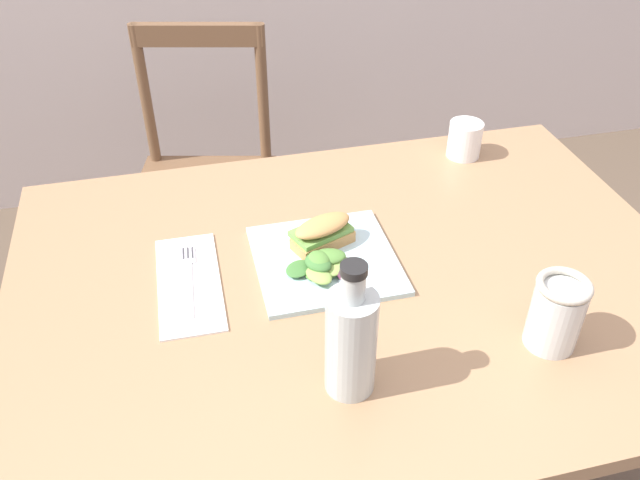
{
  "coord_description": "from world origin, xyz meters",
  "views": [
    {
      "loc": [
        -0.28,
        -0.67,
        1.48
      ],
      "look_at": [
        -0.05,
        0.24,
        0.76
      ],
      "focal_mm": 36.89,
      "sensor_mm": 36.0,
      "label": 1
    }
  ],
  "objects_px": {
    "dining_table": "(353,329)",
    "bottle_cold_brew": "(351,346)",
    "sandwich_half_front": "(322,232)",
    "plate_lunch": "(325,260)",
    "mason_jar_iced_tea": "(556,316)",
    "fork_on_napkin": "(189,275)",
    "cup_extra_side": "(465,140)",
    "chair_wooden_far": "(205,184)"
  },
  "relations": [
    {
      "from": "chair_wooden_far",
      "to": "plate_lunch",
      "type": "bearing_deg",
      "value": -78.06
    },
    {
      "from": "sandwich_half_front",
      "to": "bottle_cold_brew",
      "type": "height_order",
      "value": "bottle_cold_brew"
    },
    {
      "from": "plate_lunch",
      "to": "fork_on_napkin",
      "type": "xyz_separation_m",
      "value": [
        -0.24,
        0.02,
        0.0
      ]
    },
    {
      "from": "cup_extra_side",
      "to": "mason_jar_iced_tea",
      "type": "bearing_deg",
      "value": -100.31
    },
    {
      "from": "cup_extra_side",
      "to": "dining_table",
      "type": "bearing_deg",
      "value": -135.57
    },
    {
      "from": "chair_wooden_far",
      "to": "fork_on_napkin",
      "type": "relative_size",
      "value": 4.68
    },
    {
      "from": "dining_table",
      "to": "mason_jar_iced_tea",
      "type": "bearing_deg",
      "value": -42.14
    },
    {
      "from": "fork_on_napkin",
      "to": "cup_extra_side",
      "type": "bearing_deg",
      "value": 23.86
    },
    {
      "from": "bottle_cold_brew",
      "to": "fork_on_napkin",
      "type": "bearing_deg",
      "value": 124.98
    },
    {
      "from": "chair_wooden_far",
      "to": "mason_jar_iced_tea",
      "type": "xyz_separation_m",
      "value": [
        0.45,
        -1.05,
        0.35
      ]
    },
    {
      "from": "dining_table",
      "to": "sandwich_half_front",
      "type": "height_order",
      "value": "sandwich_half_front"
    },
    {
      "from": "dining_table",
      "to": "plate_lunch",
      "type": "xyz_separation_m",
      "value": [
        -0.04,
        0.05,
        0.13
      ]
    },
    {
      "from": "chair_wooden_far",
      "to": "fork_on_napkin",
      "type": "xyz_separation_m",
      "value": [
        -0.07,
        -0.77,
        0.3
      ]
    },
    {
      "from": "dining_table",
      "to": "sandwich_half_front",
      "type": "xyz_separation_m",
      "value": [
        -0.04,
        0.09,
        0.17
      ]
    },
    {
      "from": "chair_wooden_far",
      "to": "plate_lunch",
      "type": "height_order",
      "value": "chair_wooden_far"
    },
    {
      "from": "dining_table",
      "to": "chair_wooden_far",
      "type": "height_order",
      "value": "chair_wooden_far"
    },
    {
      "from": "plate_lunch",
      "to": "mason_jar_iced_tea",
      "type": "xyz_separation_m",
      "value": [
        0.29,
        -0.27,
        0.05
      ]
    },
    {
      "from": "fork_on_napkin",
      "to": "mason_jar_iced_tea",
      "type": "xyz_separation_m",
      "value": [
        0.53,
        -0.29,
        0.05
      ]
    },
    {
      "from": "sandwich_half_front",
      "to": "chair_wooden_far",
      "type": "bearing_deg",
      "value": 102.84
    },
    {
      "from": "dining_table",
      "to": "bottle_cold_brew",
      "type": "bearing_deg",
      "value": -108.12
    },
    {
      "from": "chair_wooden_far",
      "to": "bottle_cold_brew",
      "type": "bearing_deg",
      "value": -82.92
    },
    {
      "from": "dining_table",
      "to": "bottle_cold_brew",
      "type": "distance_m",
      "value": 0.32
    },
    {
      "from": "chair_wooden_far",
      "to": "plate_lunch",
      "type": "distance_m",
      "value": 0.85
    },
    {
      "from": "dining_table",
      "to": "mason_jar_iced_tea",
      "type": "height_order",
      "value": "mason_jar_iced_tea"
    },
    {
      "from": "mason_jar_iced_tea",
      "to": "sandwich_half_front",
      "type": "bearing_deg",
      "value": 132.66
    },
    {
      "from": "chair_wooden_far",
      "to": "plate_lunch",
      "type": "xyz_separation_m",
      "value": [
        0.17,
        -0.78,
        0.3
      ]
    },
    {
      "from": "plate_lunch",
      "to": "sandwich_half_front",
      "type": "distance_m",
      "value": 0.05
    },
    {
      "from": "dining_table",
      "to": "cup_extra_side",
      "type": "height_order",
      "value": "cup_extra_side"
    },
    {
      "from": "plate_lunch",
      "to": "cup_extra_side",
      "type": "distance_m",
      "value": 0.49
    },
    {
      "from": "bottle_cold_brew",
      "to": "dining_table",
      "type": "bearing_deg",
      "value": 71.88
    },
    {
      "from": "plate_lunch",
      "to": "dining_table",
      "type": "bearing_deg",
      "value": -48.51
    },
    {
      "from": "fork_on_napkin",
      "to": "cup_extra_side",
      "type": "height_order",
      "value": "cup_extra_side"
    },
    {
      "from": "plate_lunch",
      "to": "sandwich_half_front",
      "type": "xyz_separation_m",
      "value": [
        0.0,
        0.04,
        0.03
      ]
    },
    {
      "from": "fork_on_napkin",
      "to": "bottle_cold_brew",
      "type": "relative_size",
      "value": 0.84
    },
    {
      "from": "sandwich_half_front",
      "to": "mason_jar_iced_tea",
      "type": "distance_m",
      "value": 0.42
    },
    {
      "from": "sandwich_half_front",
      "to": "cup_extra_side",
      "type": "bearing_deg",
      "value": 33.59
    },
    {
      "from": "sandwich_half_front",
      "to": "mason_jar_iced_tea",
      "type": "bearing_deg",
      "value": -47.34
    },
    {
      "from": "plate_lunch",
      "to": "chair_wooden_far",
      "type": "bearing_deg",
      "value": 101.94
    },
    {
      "from": "plate_lunch",
      "to": "cup_extra_side",
      "type": "relative_size",
      "value": 3.09
    },
    {
      "from": "fork_on_napkin",
      "to": "cup_extra_side",
      "type": "distance_m",
      "value": 0.69
    },
    {
      "from": "sandwich_half_front",
      "to": "bottle_cold_brew",
      "type": "xyz_separation_m",
      "value": [
        -0.04,
        -0.32,
        0.04
      ]
    },
    {
      "from": "mason_jar_iced_tea",
      "to": "dining_table",
      "type": "bearing_deg",
      "value": 137.86
    }
  ]
}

